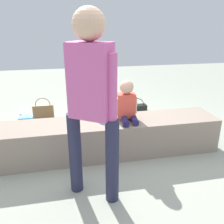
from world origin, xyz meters
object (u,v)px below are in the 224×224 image
at_px(water_bottle_far_side, 21,120).
at_px(handbag_black_leather, 137,110).
at_px(adult_standing, 91,93).
at_px(gift_bag, 27,125).
at_px(child_seated, 127,103).
at_px(party_cup_red, 172,128).
at_px(handbag_brown_canvas, 43,111).
at_px(cake_plate, 107,120).
at_px(water_bottle_near_gift, 148,117).

distance_m(water_bottle_far_side, handbag_black_leather, 1.91).
distance_m(adult_standing, gift_bag, 1.88).
distance_m(child_seated, party_cup_red, 1.11).
bearing_deg(gift_bag, handbag_brown_canvas, 71.37).
relative_size(adult_standing, cake_plate, 7.32).
height_order(cake_plate, gift_bag, cake_plate).
height_order(child_seated, handbag_brown_canvas, child_seated).
bearing_deg(water_bottle_far_side, cake_plate, -43.90).
bearing_deg(child_seated, gift_bag, 149.21).
distance_m(water_bottle_near_gift, water_bottle_far_side, 2.01).
relative_size(child_seated, water_bottle_near_gift, 2.21).
bearing_deg(child_seated, water_bottle_far_side, 141.41).
xyz_separation_m(adult_standing, water_bottle_near_gift, (1.07, 1.53, -0.89)).
distance_m(water_bottle_far_side, handbag_brown_canvas, 0.40).
relative_size(party_cup_red, handbag_black_leather, 0.29).
xyz_separation_m(adult_standing, handbag_brown_canvas, (-0.58, 2.07, -0.86)).
distance_m(gift_bag, water_bottle_far_side, 0.39).
height_order(cake_plate, water_bottle_near_gift, cake_plate).
height_order(water_bottle_far_side, party_cup_red, water_bottle_far_side).
relative_size(child_seated, gift_bag, 1.57).
relative_size(child_seated, water_bottle_far_side, 2.63).
xyz_separation_m(child_seated, water_bottle_near_gift, (0.57, 0.81, -0.54)).
bearing_deg(handbag_brown_canvas, adult_standing, -74.23).
height_order(child_seated, water_bottle_far_side, child_seated).
height_order(adult_standing, party_cup_red, adult_standing).
xyz_separation_m(water_bottle_near_gift, party_cup_red, (0.25, -0.36, -0.05)).
xyz_separation_m(cake_plate, water_bottle_near_gift, (0.81, 0.81, -0.35)).
distance_m(child_seated, water_bottle_near_gift, 1.13).
relative_size(water_bottle_near_gift, party_cup_red, 2.29).
xyz_separation_m(cake_plate, water_bottle_far_side, (-1.17, 1.13, -0.36)).
xyz_separation_m(cake_plate, party_cup_red, (1.06, 0.45, -0.40)).
bearing_deg(water_bottle_near_gift, adult_standing, -124.99).
height_order(adult_standing, water_bottle_near_gift, adult_standing).
xyz_separation_m(child_seated, cake_plate, (-0.24, -0.00, -0.19)).
height_order(child_seated, gift_bag, child_seated).
bearing_deg(adult_standing, handbag_black_leather, 62.14).
bearing_deg(gift_bag, child_seated, -30.79).
distance_m(adult_standing, water_bottle_near_gift, 2.07).
bearing_deg(cake_plate, gift_bag, 143.69).
height_order(child_seated, water_bottle_near_gift, child_seated).
distance_m(water_bottle_near_gift, party_cup_red, 0.44).
bearing_deg(cake_plate, adult_standing, -110.02).
bearing_deg(handbag_black_leather, water_bottle_far_side, -178.66).
xyz_separation_m(child_seated, party_cup_red, (0.83, 0.45, -0.59)).
bearing_deg(child_seated, water_bottle_near_gift, 54.68).
bearing_deg(water_bottle_near_gift, handbag_brown_canvas, 161.99).
relative_size(adult_standing, water_bottle_far_side, 8.93).
relative_size(cake_plate, gift_bag, 0.73).
relative_size(water_bottle_far_side, party_cup_red, 1.92).
distance_m(child_seated, gift_bag, 1.57).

